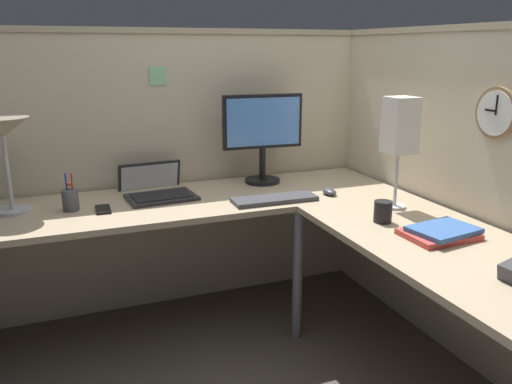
{
  "coord_description": "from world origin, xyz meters",
  "views": [
    {
      "loc": [
        -0.94,
        -2.06,
        1.48
      ],
      "look_at": [
        -0.1,
        0.08,
        0.84
      ],
      "focal_mm": 36.82,
      "sensor_mm": 36.0,
      "label": 1
    }
  ],
  "objects_px": {
    "computer_mouse": "(329,192)",
    "desk_lamp_paper": "(400,129)",
    "keyboard": "(275,199)",
    "monitor": "(263,132)",
    "cell_phone": "(103,209)",
    "wall_clock": "(497,113)",
    "book_stack": "(441,233)",
    "pen_cup": "(70,200)",
    "coffee_mug": "(383,212)",
    "desk_lamp_dome": "(3,135)",
    "laptop": "(156,190)"
  },
  "relations": [
    {
      "from": "cell_phone",
      "to": "desk_lamp_dome",
      "type": "bearing_deg",
      "value": 164.06
    },
    {
      "from": "monitor",
      "to": "laptop",
      "type": "distance_m",
      "value": 0.67
    },
    {
      "from": "laptop",
      "to": "book_stack",
      "type": "distance_m",
      "value": 1.44
    },
    {
      "from": "keyboard",
      "to": "pen_cup",
      "type": "bearing_deg",
      "value": 168.51
    },
    {
      "from": "wall_clock",
      "to": "laptop",
      "type": "bearing_deg",
      "value": 142.32
    },
    {
      "from": "monitor",
      "to": "desk_lamp_dome",
      "type": "distance_m",
      "value": 1.31
    },
    {
      "from": "computer_mouse",
      "to": "desk_lamp_paper",
      "type": "bearing_deg",
      "value": -60.13
    },
    {
      "from": "monitor",
      "to": "laptop",
      "type": "height_order",
      "value": "monitor"
    },
    {
      "from": "laptop",
      "to": "cell_phone",
      "type": "bearing_deg",
      "value": -146.47
    },
    {
      "from": "laptop",
      "to": "book_stack",
      "type": "relative_size",
      "value": 1.35
    },
    {
      "from": "pen_cup",
      "to": "coffee_mug",
      "type": "relative_size",
      "value": 1.88
    },
    {
      "from": "keyboard",
      "to": "book_stack",
      "type": "height_order",
      "value": "book_stack"
    },
    {
      "from": "laptop",
      "to": "computer_mouse",
      "type": "relative_size",
      "value": 3.91
    },
    {
      "from": "laptop",
      "to": "computer_mouse",
      "type": "height_order",
      "value": "laptop"
    },
    {
      "from": "monitor",
      "to": "pen_cup",
      "type": "bearing_deg",
      "value": -171.17
    },
    {
      "from": "laptop",
      "to": "computer_mouse",
      "type": "xyz_separation_m",
      "value": [
        0.85,
        -0.34,
        -0.01
      ]
    },
    {
      "from": "coffee_mug",
      "to": "desk_lamp_dome",
      "type": "bearing_deg",
      "value": 153.62
    },
    {
      "from": "laptop",
      "to": "monitor",
      "type": "bearing_deg",
      "value": 2.35
    },
    {
      "from": "cell_phone",
      "to": "keyboard",
      "type": "bearing_deg",
      "value": -8.88
    },
    {
      "from": "wall_clock",
      "to": "pen_cup",
      "type": "bearing_deg",
      "value": 153.63
    },
    {
      "from": "monitor",
      "to": "wall_clock",
      "type": "distance_m",
      "value": 1.22
    },
    {
      "from": "pen_cup",
      "to": "desk_lamp_dome",
      "type": "bearing_deg",
      "value": 164.07
    },
    {
      "from": "coffee_mug",
      "to": "laptop",
      "type": "bearing_deg",
      "value": 135.65
    },
    {
      "from": "monitor",
      "to": "desk_lamp_paper",
      "type": "distance_m",
      "value": 0.8
    },
    {
      "from": "computer_mouse",
      "to": "desk_lamp_dome",
      "type": "relative_size",
      "value": 0.23
    },
    {
      "from": "cell_phone",
      "to": "desk_lamp_paper",
      "type": "distance_m",
      "value": 1.45
    },
    {
      "from": "monitor",
      "to": "desk_lamp_paper",
      "type": "height_order",
      "value": "desk_lamp_paper"
    },
    {
      "from": "desk_lamp_paper",
      "to": "wall_clock",
      "type": "height_order",
      "value": "wall_clock"
    },
    {
      "from": "cell_phone",
      "to": "computer_mouse",
      "type": "bearing_deg",
      "value": -5.49
    },
    {
      "from": "coffee_mug",
      "to": "cell_phone",
      "type": "bearing_deg",
      "value": 150.93
    },
    {
      "from": "desk_lamp_dome",
      "to": "cell_phone",
      "type": "xyz_separation_m",
      "value": [
        0.4,
        -0.13,
        -0.36
      ]
    },
    {
      "from": "book_stack",
      "to": "coffee_mug",
      "type": "relative_size",
      "value": 3.13
    },
    {
      "from": "keyboard",
      "to": "computer_mouse",
      "type": "xyz_separation_m",
      "value": [
        0.32,
        0.01,
        0.01
      ]
    },
    {
      "from": "monitor",
      "to": "pen_cup",
      "type": "relative_size",
      "value": 2.78
    },
    {
      "from": "monitor",
      "to": "book_stack",
      "type": "height_order",
      "value": "monitor"
    },
    {
      "from": "desk_lamp_dome",
      "to": "book_stack",
      "type": "distance_m",
      "value": 1.96
    },
    {
      "from": "desk_lamp_paper",
      "to": "pen_cup",
      "type": "bearing_deg",
      "value": 160.27
    },
    {
      "from": "computer_mouse",
      "to": "wall_clock",
      "type": "height_order",
      "value": "wall_clock"
    },
    {
      "from": "wall_clock",
      "to": "book_stack",
      "type": "bearing_deg",
      "value": -163.62
    },
    {
      "from": "monitor",
      "to": "desk_lamp_dome",
      "type": "relative_size",
      "value": 1.12
    },
    {
      "from": "keyboard",
      "to": "desk_lamp_dome",
      "type": "relative_size",
      "value": 0.97
    },
    {
      "from": "keyboard",
      "to": "computer_mouse",
      "type": "relative_size",
      "value": 4.13
    },
    {
      "from": "cell_phone",
      "to": "coffee_mug",
      "type": "relative_size",
      "value": 1.5
    },
    {
      "from": "cell_phone",
      "to": "desk_lamp_paper",
      "type": "relative_size",
      "value": 0.27
    },
    {
      "from": "desk_lamp_paper",
      "to": "keyboard",
      "type": "bearing_deg",
      "value": 148.27
    },
    {
      "from": "monitor",
      "to": "cell_phone",
      "type": "distance_m",
      "value": 0.98
    },
    {
      "from": "cell_phone",
      "to": "wall_clock",
      "type": "xyz_separation_m",
      "value": [
        1.57,
        -0.79,
        0.48
      ]
    },
    {
      "from": "desk_lamp_dome",
      "to": "wall_clock",
      "type": "xyz_separation_m",
      "value": [
        1.96,
        -0.92,
        0.12
      ]
    },
    {
      "from": "computer_mouse",
      "to": "monitor",
      "type": "bearing_deg",
      "value": 121.68
    },
    {
      "from": "monitor",
      "to": "keyboard",
      "type": "relative_size",
      "value": 1.16
    }
  ]
}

